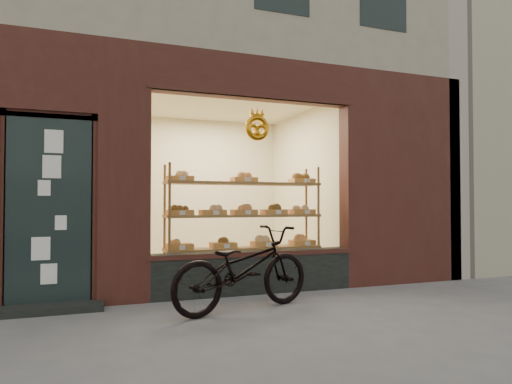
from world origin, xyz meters
name	(u,v)px	position (x,y,z in m)	size (l,w,h in m)	color
ground	(292,344)	(0.00, 0.00, 0.00)	(90.00, 90.00, 0.00)	#565658
display_shelf	(244,227)	(0.45, 2.55, 0.85)	(2.20, 0.45, 1.70)	brown
bicycle	(243,268)	(0.00, 1.26, 0.46)	(0.61, 1.75, 0.92)	black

